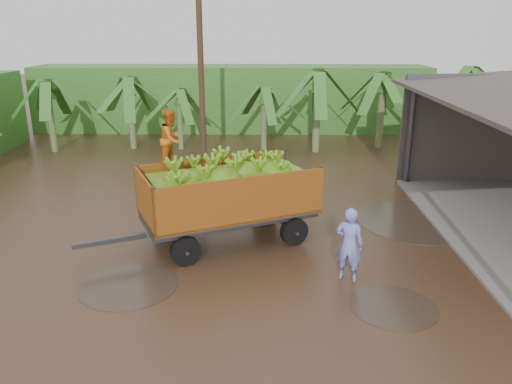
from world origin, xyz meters
TOP-DOWN VIEW (x-y plane):
  - ground at (0.00, 0.00)m, footprint 100.00×100.00m
  - hedge_north at (-2.00, 16.00)m, footprint 22.00×3.00m
  - banana_trailer at (-1.13, 0.22)m, footprint 6.36×3.96m
  - man_blue at (1.87, -1.98)m, footprint 0.78×0.65m
  - utility_pole at (-2.65, 7.59)m, footprint 1.20×0.24m
  - banana_plants at (-4.51, 6.51)m, footprint 25.25×21.15m

SIDE VIEW (x-z plane):
  - ground at x=0.00m, z-range 0.00..0.00m
  - man_blue at x=1.87m, z-range 0.00..1.81m
  - banana_trailer at x=-1.13m, z-range -0.45..3.27m
  - banana_plants at x=-4.51m, z-range -0.23..3.80m
  - hedge_north at x=-2.00m, z-range 0.00..3.60m
  - utility_pole at x=-2.65m, z-range 0.06..8.59m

